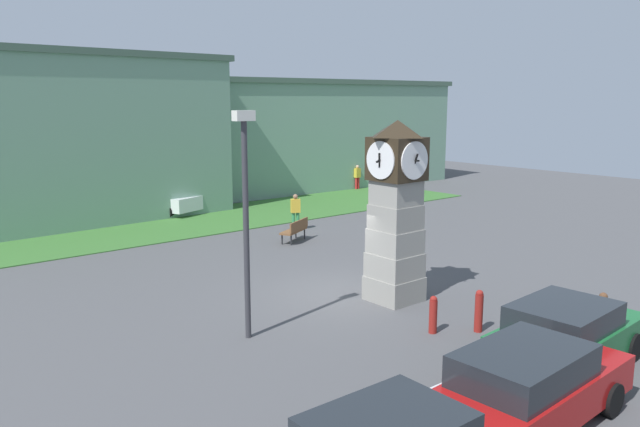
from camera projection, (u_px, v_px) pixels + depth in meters
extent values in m
plane|color=#4C4C4F|center=(344.00, 292.00, 18.71)|extent=(68.48, 68.48, 0.00)
cube|color=gray|center=(394.00, 288.00, 17.92)|extent=(1.31, 1.31, 0.70)
cube|color=gray|center=(395.00, 265.00, 17.80)|extent=(1.26, 1.26, 0.70)
cube|color=gray|center=(395.00, 241.00, 17.67)|extent=(1.21, 1.21, 0.70)
cube|color=gray|center=(396.00, 217.00, 17.55)|extent=(1.15, 1.15, 0.70)
cube|color=gray|center=(396.00, 193.00, 17.42)|extent=(1.10, 1.10, 0.70)
cube|color=#2D2316|center=(397.00, 159.00, 17.25)|extent=(1.26, 1.26, 1.20)
cylinder|color=white|center=(380.00, 157.00, 17.74)|extent=(1.03, 0.04, 1.03)
cube|color=black|center=(379.00, 157.00, 17.76)|extent=(0.06, 0.24, 0.07)
cube|color=black|center=(379.00, 157.00, 17.76)|extent=(0.04, 0.10, 0.39)
cylinder|color=white|center=(415.00, 160.00, 16.76)|extent=(1.03, 0.04, 1.03)
cube|color=black|center=(416.00, 161.00, 16.73)|extent=(0.06, 0.23, 0.04)
cube|color=black|center=(416.00, 161.00, 16.73)|extent=(0.04, 0.17, 0.38)
cylinder|color=white|center=(413.00, 157.00, 17.66)|extent=(0.04, 1.03, 1.03)
cube|color=black|center=(414.00, 157.00, 17.68)|extent=(0.19, 0.06, 0.19)
cube|color=black|center=(414.00, 157.00, 17.68)|extent=(0.35, 0.04, 0.24)
cylinder|color=white|center=(380.00, 160.00, 16.84)|extent=(0.04, 1.03, 1.03)
cube|color=black|center=(380.00, 160.00, 16.82)|extent=(0.23, 0.06, 0.13)
cube|color=black|center=(380.00, 160.00, 16.82)|extent=(0.07, 0.04, 0.39)
pyramid|color=#2D2316|center=(398.00, 128.00, 17.10)|extent=(1.32, 1.32, 0.47)
cylinder|color=brown|center=(602.00, 314.00, 15.52)|extent=(0.23, 0.23, 0.86)
sphere|color=brown|center=(603.00, 297.00, 15.43)|extent=(0.21, 0.21, 0.21)
cylinder|color=brown|center=(538.00, 316.00, 15.42)|extent=(0.26, 0.26, 0.85)
sphere|color=brown|center=(539.00, 298.00, 15.34)|extent=(0.24, 0.24, 0.24)
cylinder|color=maroon|center=(479.00, 313.00, 15.46)|extent=(0.21, 0.21, 0.95)
sphere|color=maroon|center=(480.00, 294.00, 15.37)|extent=(0.18, 0.18, 0.18)
cylinder|color=maroon|center=(433.00, 317.00, 15.38)|extent=(0.20, 0.20, 0.83)
sphere|color=maroon|center=(434.00, 299.00, 15.30)|extent=(0.18, 0.18, 0.18)
cube|color=#A51111|center=(532.00, 393.00, 11.00)|extent=(4.52, 1.89, 0.67)
cube|color=#1E2328|center=(524.00, 365.00, 10.66)|extent=(2.51, 1.68, 0.56)
cylinder|color=black|center=(529.00, 371.00, 12.56)|extent=(0.65, 0.24, 0.64)
cylinder|color=black|center=(611.00, 399.00, 11.36)|extent=(0.65, 0.24, 0.64)
cylinder|color=black|center=(445.00, 417.00, 10.74)|extent=(0.65, 0.24, 0.64)
cube|color=#19602D|center=(568.00, 339.00, 13.52)|extent=(4.10, 2.07, 0.65)
cube|color=#1E2328|center=(564.00, 316.00, 13.21)|extent=(2.29, 1.83, 0.53)
cylinder|color=black|center=(556.00, 326.00, 15.03)|extent=(0.65, 0.25, 0.64)
cylinder|color=black|center=(632.00, 347.00, 13.76)|extent=(0.65, 0.25, 0.64)
cylinder|color=black|center=(501.00, 354.00, 13.37)|extent=(0.65, 0.25, 0.64)
cylinder|color=black|center=(582.00, 381.00, 12.10)|extent=(0.65, 0.25, 0.64)
cube|color=silver|center=(161.00, 201.00, 31.48)|extent=(3.07, 4.47, 0.69)
cube|color=#1E2328|center=(156.00, 189.00, 31.52)|extent=(2.31, 2.68, 0.55)
cylinder|color=black|center=(192.00, 207.00, 31.62)|extent=(0.42, 0.68, 0.64)
cylinder|color=black|center=(168.00, 212.00, 30.18)|extent=(0.42, 0.68, 0.64)
cylinder|color=black|center=(155.00, 203.00, 32.88)|extent=(0.42, 0.68, 0.64)
cylinder|color=black|center=(131.00, 207.00, 31.44)|extent=(0.42, 0.68, 0.64)
cube|color=brown|center=(293.00, 231.00, 25.25)|extent=(1.65, 1.18, 0.08)
cube|color=brown|center=(299.00, 225.00, 25.11)|extent=(1.45, 0.78, 0.40)
cylinder|color=#262628|center=(296.00, 233.00, 25.95)|extent=(0.06, 0.06, 0.45)
cylinder|color=#262628|center=(282.00, 239.00, 24.79)|extent=(0.06, 0.06, 0.45)
cylinder|color=#262628|center=(305.00, 233.00, 25.80)|extent=(0.06, 0.06, 0.45)
cylinder|color=#262628|center=(291.00, 240.00, 24.64)|extent=(0.06, 0.06, 0.45)
cylinder|color=#338C4C|center=(293.00, 221.00, 27.42)|extent=(0.14, 0.14, 0.80)
cylinder|color=#338C4C|center=(298.00, 221.00, 27.47)|extent=(0.14, 0.14, 0.80)
cube|color=gold|center=(295.00, 206.00, 27.32)|extent=(0.46, 0.39, 0.60)
sphere|color=#8C664C|center=(295.00, 197.00, 27.24)|extent=(0.22, 0.22, 0.22)
cylinder|color=red|center=(356.00, 184.00, 39.71)|extent=(0.14, 0.14, 0.77)
cylinder|color=red|center=(358.00, 183.00, 39.84)|extent=(0.14, 0.14, 0.77)
cube|color=gold|center=(357.00, 173.00, 39.65)|extent=(0.42, 0.27, 0.58)
sphere|color=tan|center=(357.00, 167.00, 39.58)|extent=(0.21, 0.21, 0.21)
cylinder|color=#333338|center=(246.00, 233.00, 14.70)|extent=(0.14, 0.14, 5.22)
cube|color=silver|center=(244.00, 116.00, 14.20)|extent=(0.50, 0.24, 0.24)
cube|color=gray|center=(42.00, 141.00, 29.15)|extent=(16.49, 8.25, 7.55)
cube|color=#405849|center=(35.00, 54.00, 28.44)|extent=(16.98, 8.50, 0.30)
cube|color=gray|center=(309.00, 134.00, 42.82)|extent=(17.77, 10.28, 6.59)
cube|color=#405849|center=(309.00, 83.00, 42.19)|extent=(18.30, 10.59, 0.30)
cube|color=#386B2D|center=(101.00, 235.00, 26.54)|extent=(41.09, 6.25, 0.04)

